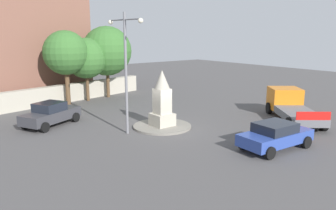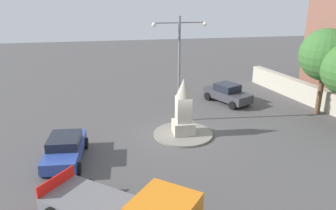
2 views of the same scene
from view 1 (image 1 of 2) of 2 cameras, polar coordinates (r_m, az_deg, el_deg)
ground_plane at (r=21.50m, az=-1.00°, el=-3.80°), size 80.00×80.00×0.00m
traffic_island at (r=21.48m, az=-1.00°, el=-3.63°), size 3.72×3.72×0.13m
monument at (r=21.09m, az=-1.01°, el=0.69°), size 1.28×1.28×3.55m
streetlamp at (r=19.54m, az=-7.23°, el=7.45°), size 3.57×0.28×7.07m
car_blue_parked_right at (r=18.25m, az=17.81°, el=-4.91°), size 2.16×4.23×1.41m
car_dark_grey_approaching at (r=23.02m, az=-19.36°, el=-1.44°), size 3.24×4.26×1.53m
truck_orange_parked_left at (r=24.98m, az=20.10°, el=-0.04°), size 6.17×5.49×1.97m
stone_boundary_wall at (r=30.18m, az=-17.95°, el=1.77°), size 4.33×17.38×1.54m
corner_building at (r=34.60m, az=-23.32°, el=9.25°), size 9.84×10.86×9.48m
tree_near_wall at (r=29.03m, az=-17.05°, el=8.47°), size 3.65×3.65×6.15m
tree_mid_cluster at (r=31.57m, az=-10.39°, el=9.02°), size 4.53×4.53×6.55m
tree_far_corner at (r=30.19m, az=-13.78°, el=7.72°), size 3.53×3.53×5.53m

